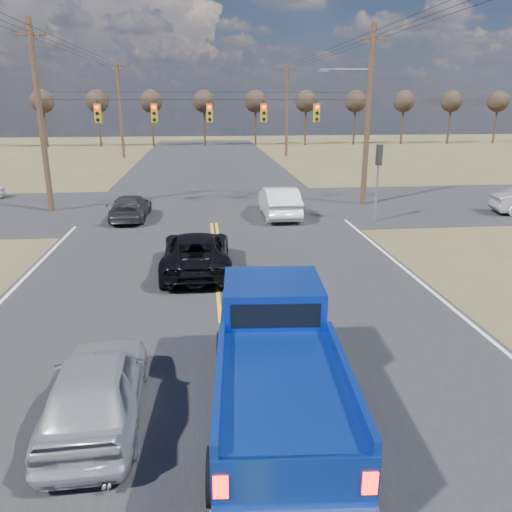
{
  "coord_description": "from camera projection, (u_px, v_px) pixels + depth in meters",
  "views": [
    {
      "loc": [
        -0.49,
        -10.63,
        5.94
      ],
      "look_at": [
        1.02,
        3.54,
        1.5
      ],
      "focal_mm": 35.0,
      "sensor_mm": 36.0,
      "label": 1
    }
  ],
  "objects": [
    {
      "name": "treeline",
      "position": [
        207.0,
        104.0,
        35.81
      ],
      "size": [
        87.0,
        117.8,
        7.4
      ],
      "color": "#33261C",
      "rests_on": "ground"
    },
    {
      "name": "black_suv",
      "position": [
        196.0,
        252.0,
        18.02
      ],
      "size": [
        2.43,
        5.21,
        1.44
      ],
      "primitive_type": "imported",
      "rotation": [
        0.0,
        0.0,
        3.13
      ],
      "color": "black",
      "rests_on": "ground"
    },
    {
      "name": "utility_poles",
      "position": [
        210.0,
        115.0,
        26.49
      ],
      "size": [
        19.6,
        58.32,
        10.0
      ],
      "color": "#473323",
      "rests_on": "ground"
    },
    {
      "name": "silver_suv",
      "position": [
        97.0,
        387.0,
        9.49
      ],
      "size": [
        1.88,
        4.35,
        1.46
      ],
      "primitive_type": "imported",
      "rotation": [
        0.0,
        0.0,
        3.18
      ],
      "color": "#A5A6AD",
      "rests_on": "ground"
    },
    {
      "name": "road_main",
      "position": [
        216.0,
        246.0,
        21.4
      ],
      "size": [
        14.0,
        120.0,
        0.02
      ],
      "primitive_type": "cube",
      "color": "#28282B",
      "rests_on": "ground"
    },
    {
      "name": "signal_gantry",
      "position": [
        219.0,
        118.0,
        27.34
      ],
      "size": [
        19.6,
        4.83,
        10.0
      ],
      "color": "#473323",
      "rests_on": "ground"
    },
    {
      "name": "pickup_truck",
      "position": [
        277.0,
        363.0,
        9.58
      ],
      "size": [
        2.8,
        6.29,
        2.31
      ],
      "rotation": [
        0.0,
        0.0,
        -0.07
      ],
      "color": "black",
      "rests_on": "ground"
    },
    {
      "name": "white_car_queue",
      "position": [
        279.0,
        202.0,
        26.56
      ],
      "size": [
        1.73,
        4.94,
        1.63
      ],
      "primitive_type": "imported",
      "rotation": [
        0.0,
        0.0,
        3.14
      ],
      "color": "silver",
      "rests_on": "ground"
    },
    {
      "name": "dgrey_car_queue",
      "position": [
        130.0,
        207.0,
        26.0
      ],
      "size": [
        1.89,
        4.45,
        1.28
      ],
      "primitive_type": "imported",
      "rotation": [
        0.0,
        0.0,
        3.12
      ],
      "color": "#302F34",
      "rests_on": "ground"
    },
    {
      "name": "ground",
      "position": [
        229.0,
        361.0,
        11.91
      ],
      "size": [
        160.0,
        160.0,
        0.0
      ],
      "primitive_type": "plane",
      "color": "brown",
      "rests_on": "ground"
    },
    {
      "name": "road_cross",
      "position": [
        212.0,
        208.0,
        29.0
      ],
      "size": [
        120.0,
        12.0,
        0.02
      ],
      "primitive_type": "cube",
      "color": "#28282B",
      "rests_on": "ground"
    }
  ]
}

